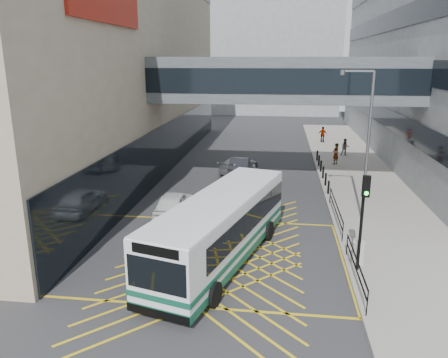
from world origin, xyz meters
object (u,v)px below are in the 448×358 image
at_px(traffic_light, 363,210).
at_px(litter_bin, 359,253).
at_px(car_dark, 240,166).
at_px(street_lamp, 365,137).
at_px(pedestrian_b, 345,147).
at_px(pedestrian_c, 323,135).
at_px(bus, 222,226).
at_px(pedestrian_a, 336,154).
at_px(car_white, 174,203).
at_px(car_silver, 239,164).

xyz_separation_m(traffic_light, litter_bin, (0.11, 0.75, -2.26)).
distance_m(car_dark, street_lamp, 12.71).
distance_m(pedestrian_b, pedestrian_c, 6.72).
distance_m(bus, traffic_light, 6.09).
bearing_deg(pedestrian_b, car_dark, -144.19).
relative_size(traffic_light, pedestrian_a, 2.32).
distance_m(car_dark, pedestrian_a, 8.69).
xyz_separation_m(bus, street_lamp, (7.02, 6.16, 3.16)).
bearing_deg(traffic_light, car_dark, 107.09).
bearing_deg(bus, traffic_light, 10.24).
height_order(car_white, car_dark, car_white).
distance_m(car_dark, litter_bin, 16.64).
bearing_deg(car_dark, litter_bin, 113.17).
relative_size(bus, litter_bin, 11.48).
height_order(car_silver, pedestrian_b, pedestrian_b).
distance_m(street_lamp, litter_bin, 7.33).
bearing_deg(pedestrian_a, pedestrian_b, -152.91).
bearing_deg(traffic_light, pedestrian_a, 81.14).
xyz_separation_m(bus, car_dark, (-0.64, 15.45, -0.95)).
bearing_deg(street_lamp, car_white, -173.12).
bearing_deg(car_white, traffic_light, 146.86).
height_order(car_dark, litter_bin, car_dark).
bearing_deg(traffic_light, car_silver, 106.81).
bearing_deg(pedestrian_b, pedestrian_c, 99.21).
height_order(litter_bin, pedestrian_a, pedestrian_a).
relative_size(bus, car_white, 2.39).
height_order(car_dark, pedestrian_b, pedestrian_b).
height_order(traffic_light, litter_bin, traffic_light).
height_order(traffic_light, street_lamp, street_lamp).
relative_size(street_lamp, litter_bin, 8.34).
height_order(car_silver, pedestrian_c, pedestrian_c).
bearing_deg(pedestrian_a, street_lamp, 45.58).
bearing_deg(pedestrian_b, litter_bin, -99.69).
bearing_deg(street_lamp, car_silver, 131.46).
bearing_deg(street_lamp, car_dark, 132.60).
bearing_deg(street_lamp, bus, -135.61).
height_order(street_lamp, pedestrian_b, street_lamp).
relative_size(car_dark, pedestrian_b, 2.84).
bearing_deg(litter_bin, pedestrian_b, 83.88).
bearing_deg(car_white, pedestrian_b, -125.38).
height_order(car_silver, pedestrian_a, pedestrian_a).
relative_size(street_lamp, pedestrian_a, 4.49).
bearing_deg(car_dark, bus, 91.89).
height_order(bus, car_dark, bus).
distance_m(street_lamp, pedestrian_c, 23.62).
bearing_deg(pedestrian_c, car_dark, 85.02).
bearing_deg(pedestrian_b, bus, -113.86).
xyz_separation_m(pedestrian_a, pedestrian_b, (1.29, 3.71, -0.12)).
xyz_separation_m(bus, car_white, (-3.56, 5.46, -0.90)).
distance_m(bus, car_silver, 16.06).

